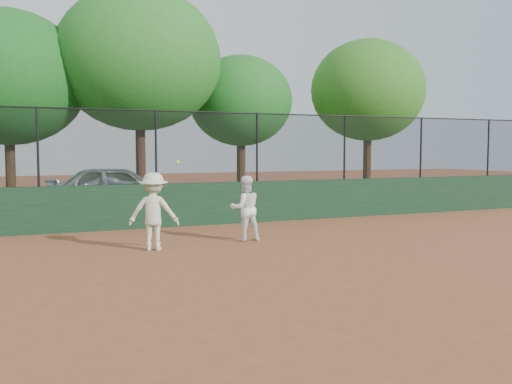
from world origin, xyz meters
name	(u,v)px	position (x,y,z in m)	size (l,w,h in m)	color
ground	(264,268)	(0.00, 0.00, 0.00)	(80.00, 80.00, 0.00)	#955130
back_wall	(174,205)	(0.00, 6.00, 0.60)	(26.00, 0.20, 1.20)	#1A3B22
grass_strip	(131,206)	(0.00, 12.00, 0.00)	(36.00, 12.00, 0.01)	#36551A
parked_car	(119,188)	(-0.74, 10.33, 0.81)	(1.90, 4.73, 1.61)	silver
player_second	(245,208)	(0.85, 2.96, 0.76)	(0.74, 0.58, 1.53)	white
player_main	(154,212)	(-1.40, 2.57, 0.83)	(1.22, 0.99, 1.91)	beige
fence_assembly	(173,146)	(-0.03, 6.00, 2.24)	(26.00, 0.06, 2.00)	black
tree_1	(8,78)	(-4.10, 12.55, 4.62)	(5.46, 4.96, 6.99)	#442C17
tree_2	(139,59)	(0.33, 11.74, 5.41)	(6.04, 5.49, 8.03)	#462A19
tree_3	(241,101)	(4.69, 12.59, 4.11)	(4.30, 3.91, 5.98)	#432C16
tree_4	(368,91)	(10.02, 11.28, 4.64)	(4.99, 4.53, 6.80)	#442B18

